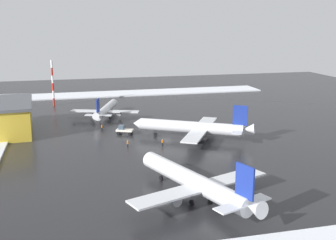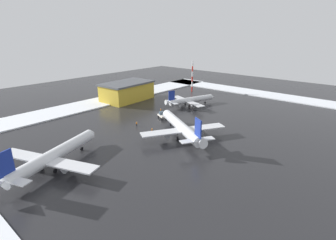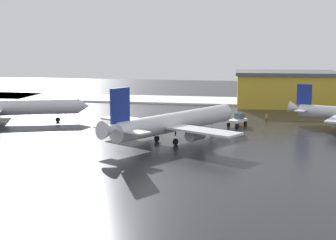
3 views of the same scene
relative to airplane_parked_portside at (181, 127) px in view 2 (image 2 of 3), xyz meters
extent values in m
plane|color=#232326|center=(-7.89, -5.30, -3.24)|extent=(240.00, 240.00, 0.00)
cube|color=white|center=(-7.89, -55.30, -3.01)|extent=(152.00, 16.00, 0.47)
cube|color=white|center=(-74.89, -5.30, -3.01)|extent=(14.00, 116.00, 0.47)
cylinder|color=silver|center=(-0.40, -0.69, 0.00)|extent=(16.63, 25.58, 3.14)
cone|color=silver|center=(-7.91, -13.66, 0.00)|extent=(3.70, 3.42, 2.99)
cone|color=silver|center=(7.20, 12.43, 0.55)|extent=(3.97, 4.20, 3.06)
cube|color=silver|center=(7.55, -2.09, -0.28)|extent=(12.44, 9.55, 0.33)
cylinder|color=gray|center=(5.72, -1.57, -1.21)|extent=(3.18, 3.65, 1.85)
cube|color=silver|center=(-5.57, 5.51, -0.28)|extent=(12.44, 9.55, 0.33)
cylinder|color=gray|center=(-4.20, 4.18, -1.21)|extent=(3.18, 3.65, 1.85)
cube|color=navy|center=(6.09, 10.51, 3.97)|extent=(2.14, 3.37, 5.18)
cube|color=silver|center=(8.40, 8.96, 0.37)|extent=(5.05, 4.31, 0.22)
cube|color=silver|center=(3.60, 11.74, 0.37)|extent=(5.05, 4.31, 0.22)
cylinder|color=black|center=(-5.27, -9.09, -1.39)|extent=(0.22, 0.22, 0.65)
cylinder|color=black|center=(-5.27, -9.09, -2.73)|extent=(0.79, 1.04, 1.02)
cylinder|color=black|center=(2.75, 0.69, -1.39)|extent=(0.22, 0.22, 0.65)
cylinder|color=black|center=(2.75, 0.69, -2.73)|extent=(0.79, 1.04, 1.02)
cylinder|color=black|center=(-0.77, 2.73, -1.39)|extent=(0.22, 0.22, 0.65)
cylinder|color=black|center=(-0.77, 2.73, -2.73)|extent=(0.79, 1.04, 1.02)
cylinder|color=silver|center=(36.00, -11.53, 0.01)|extent=(27.20, 12.69, 3.16)
cone|color=silver|center=(21.90, -16.78, 0.01)|extent=(3.14, 3.59, 3.00)
cube|color=silver|center=(41.27, -17.69, -0.27)|extent=(8.04, 12.74, 0.33)
cylinder|color=gray|center=(40.18, -16.11, -1.20)|extent=(3.61, 2.84, 1.86)
cube|color=silver|center=(35.95, -3.42, -0.27)|extent=(8.04, 12.74, 0.33)
cylinder|color=gray|center=(36.16, -5.33, -1.20)|extent=(3.61, 2.84, 1.86)
cube|color=navy|center=(48.18, -6.99, 4.00)|extent=(3.60, 1.61, 5.20)
cube|color=silver|center=(47.03, -4.45, 0.38)|extent=(3.82, 5.02, 0.22)
cylinder|color=black|center=(26.86, -14.94, -1.38)|extent=(0.22, 0.22, 0.65)
cylinder|color=black|center=(26.86, -14.94, -2.73)|extent=(1.07, 0.66, 1.02)
cylinder|color=black|center=(39.32, -12.47, -1.38)|extent=(0.22, 0.22, 0.65)
cylinder|color=black|center=(39.32, -12.47, -2.73)|extent=(1.07, 0.66, 1.02)
cylinder|color=black|center=(37.90, -8.64, -1.38)|extent=(0.22, 0.22, 0.65)
cylinder|color=black|center=(37.90, -8.64, -2.73)|extent=(1.07, 0.66, 1.02)
cylinder|color=silver|center=(-32.16, -19.61, -0.63)|extent=(22.01, 9.70, 2.54)
cone|color=silver|center=(-43.60, -15.67, -0.63)|extent=(2.48, 2.86, 2.41)
cone|color=silver|center=(-20.58, -23.59, -0.18)|extent=(3.22, 2.91, 2.47)
cube|color=silver|center=(-32.03, -26.13, -0.85)|extent=(6.27, 10.25, 0.27)
cylinder|color=gray|center=(-31.90, -24.59, -1.60)|extent=(2.89, 2.24, 1.49)
cube|color=silver|center=(-28.04, -14.55, -0.85)|extent=(6.27, 10.25, 0.27)
cylinder|color=gray|center=(-28.88, -15.84, -1.60)|extent=(2.89, 2.24, 1.49)
cube|color=navy|center=(-22.27, -23.01, 2.59)|extent=(2.91, 1.23, 4.18)
cube|color=silver|center=(-23.14, -25.08, -0.33)|extent=(3.00, 4.02, 0.18)
cube|color=silver|center=(-21.68, -20.84, -0.33)|extent=(3.00, 4.02, 0.18)
cylinder|color=black|center=(-39.57, -17.05, -1.75)|extent=(0.18, 0.18, 0.52)
cylinder|color=black|center=(-39.57, -17.05, -2.83)|extent=(0.86, 0.51, 0.82)
cylinder|color=black|center=(-30.57, -21.89, -1.75)|extent=(0.18, 0.18, 0.52)
cylinder|color=black|center=(-30.57, -21.89, -2.83)|extent=(0.86, 0.51, 0.82)
cylinder|color=black|center=(-29.50, -18.78, -1.75)|extent=(0.18, 0.18, 0.52)
cylinder|color=black|center=(-29.50, -18.78, -2.83)|extent=(0.86, 0.51, 0.82)
cube|color=silver|center=(-9.39, -16.88, -2.09)|extent=(3.93, 5.10, 0.50)
cube|color=#3F5160|center=(-9.77, -17.72, -1.29)|extent=(1.95, 1.90, 1.10)
cylinder|color=black|center=(-9.16, -18.76, -2.79)|extent=(0.67, 0.95, 0.90)
cylinder|color=black|center=(-10.96, -17.93, -2.79)|extent=(0.67, 0.95, 0.90)
cylinder|color=black|center=(-7.81, -15.84, -2.79)|extent=(0.67, 0.95, 0.90)
cylinder|color=black|center=(-9.61, -15.01, -2.79)|extent=(0.67, 0.95, 0.90)
cylinder|color=black|center=(2.91, -17.87, -2.81)|extent=(0.16, 0.16, 0.85)
cylinder|color=black|center=(3.06, -18.00, -2.81)|extent=(0.16, 0.16, 0.85)
cylinder|color=orange|center=(2.99, -17.94, -2.08)|extent=(0.36, 0.36, 0.62)
sphere|color=tan|center=(2.99, -17.94, -1.65)|extent=(0.24, 0.24, 0.24)
cylinder|color=black|center=(-14.94, -22.58, -2.81)|extent=(0.16, 0.16, 0.85)
cylinder|color=black|center=(-14.94, -22.78, -2.81)|extent=(0.16, 0.16, 0.85)
cylinder|color=orange|center=(-14.94, -22.68, -2.08)|extent=(0.36, 0.36, 0.62)
sphere|color=tan|center=(-14.94, -22.68, -1.65)|extent=(0.24, 0.24, 0.24)
cylinder|color=black|center=(3.96, -9.21, -2.81)|extent=(0.16, 0.16, 0.85)
cylinder|color=black|center=(3.99, -9.40, -2.81)|extent=(0.16, 0.16, 0.85)
cylinder|color=orange|center=(3.97, -9.30, -2.08)|extent=(0.36, 0.36, 0.62)
sphere|color=tan|center=(3.97, -9.30, -1.65)|extent=(0.24, 0.24, 0.24)
cylinder|color=red|center=(-55.80, -36.55, -1.84)|extent=(0.70, 0.70, 2.80)
cylinder|color=white|center=(-55.80, -36.55, 0.97)|extent=(0.70, 0.70, 2.80)
cylinder|color=red|center=(-55.80, -36.55, 3.77)|extent=(0.70, 0.70, 2.80)
cylinder|color=white|center=(-55.80, -36.55, 6.57)|extent=(0.70, 0.70, 2.80)
cylinder|color=red|center=(-55.80, -36.55, 9.38)|extent=(0.70, 0.70, 2.80)
cylinder|color=white|center=(-55.80, -36.55, 12.18)|extent=(0.70, 0.70, 2.80)
cube|color=gold|center=(-19.45, -49.14, 0.76)|extent=(24.85, 15.52, 8.00)
cube|color=#4C4F54|center=(-19.45, -49.14, 5.16)|extent=(25.91, 16.58, 0.80)
camera|label=1|loc=(102.68, -32.33, 27.40)|focal=45.00mm
camera|label=2|loc=(61.87, 48.23, 29.15)|focal=28.00mm
camera|label=3|loc=(-15.15, 82.41, 13.70)|focal=55.00mm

